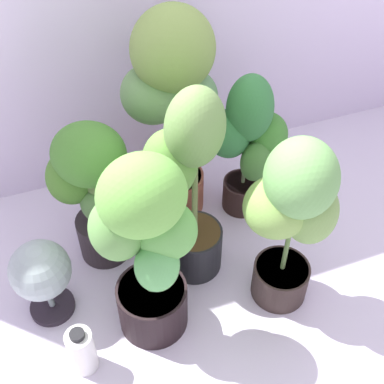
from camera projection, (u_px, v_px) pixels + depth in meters
The scene contains 9 objects.
ground_plane at pixel (208, 287), 2.16m from camera, with size 8.00×8.00×0.00m, color silver.
potted_plant_center at pixel (187, 182), 1.90m from camera, with size 0.37×0.30×0.90m.
potted_plant_back_right at pixel (247, 139), 2.20m from camera, with size 0.38×0.30×0.73m.
potted_plant_front_right at pixel (293, 213), 1.80m from camera, with size 0.40×0.33×0.80m.
potted_plant_front_left at pixel (147, 246), 1.71m from camera, with size 0.41×0.33×0.85m.
potted_plant_back_left at pixel (94, 185), 2.00m from camera, with size 0.42×0.40×0.69m.
potted_plant_back_center at pixel (172, 97), 2.06m from camera, with size 0.45×0.34×1.02m.
floor_fan at pixel (41, 273), 1.92m from camera, with size 0.32×0.32×0.38m.
nutrient_bottle at pixel (82, 351), 1.84m from camera, with size 0.10×0.10×0.23m.
Camera 1 is at (-0.49, -1.14, 1.81)m, focal length 47.69 mm.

